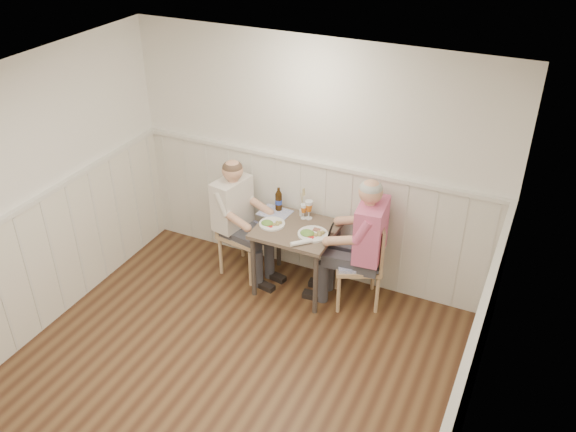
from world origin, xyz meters
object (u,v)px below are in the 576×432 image
object	(u,v)px
chair_left	(241,228)
beer_bottle	(279,200)
grass_vase	(301,202)
man_in_pink	(365,254)
dining_table	(296,237)
diner_cream	(236,226)
chair_right	(364,259)

from	to	relation	value
chair_left	beer_bottle	size ratio (longest dim) A/B	3.73
grass_vase	man_in_pink	bearing A→B (deg)	-13.85
dining_table	diner_cream	bearing A→B (deg)	177.94
man_in_pink	beer_bottle	world-z (taller)	man_in_pink
chair_left	man_in_pink	size ratio (longest dim) A/B	0.68
man_in_pink	diner_cream	world-z (taller)	man_in_pink
dining_table	diner_cream	distance (m)	0.72
chair_right	beer_bottle	world-z (taller)	beer_bottle
grass_vase	chair_left	bearing A→B (deg)	-163.78
chair_right	chair_left	bearing A→B (deg)	-179.05
grass_vase	diner_cream	bearing A→B (deg)	-161.49
diner_cream	chair_right	bearing A→B (deg)	2.47
diner_cream	grass_vase	distance (m)	0.78
chair_right	beer_bottle	bearing A→B (deg)	170.88
man_in_pink	diner_cream	distance (m)	1.44
chair_right	grass_vase	xyz separation A→B (m)	(-0.77, 0.16, 0.39)
chair_left	diner_cream	size ratio (longest dim) A/B	0.72
diner_cream	dining_table	bearing A→B (deg)	-2.06
chair_right	diner_cream	xyz separation A→B (m)	(-1.43, -0.06, 0.06)
chair_right	man_in_pink	bearing A→B (deg)	-70.31
chair_right	grass_vase	size ratio (longest dim) A/B	2.72
dining_table	grass_vase	xyz separation A→B (m)	(-0.06, 0.25, 0.27)
chair_left	dining_table	bearing A→B (deg)	-5.32
man_in_pink	beer_bottle	distance (m)	1.09
chair_left	diner_cream	xyz separation A→B (m)	(-0.03, -0.04, 0.04)
chair_right	diner_cream	bearing A→B (deg)	-177.53
beer_bottle	chair_left	bearing A→B (deg)	-152.96
chair_right	man_in_pink	world-z (taller)	man_in_pink
dining_table	chair_left	size ratio (longest dim) A/B	0.80
chair_left	diner_cream	distance (m)	0.06
dining_table	chair_right	size ratio (longest dim) A/B	0.83
chair_right	man_in_pink	size ratio (longest dim) A/B	0.66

